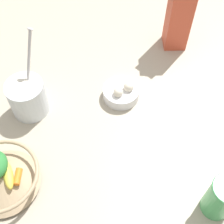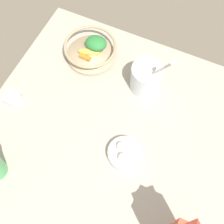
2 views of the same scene
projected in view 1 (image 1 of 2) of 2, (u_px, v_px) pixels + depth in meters
The scene contains 7 objects.
ground_plane at pixel (132, 104), 1.00m from camera, with size 6.00×6.00×0.00m, color #665B4C.
countertop at pixel (132, 100), 0.98m from camera, with size 1.02×1.02×0.04m.
fruit_bowl at pixel (1, 177), 0.77m from camera, with size 0.19×0.19×0.09m.
milk_carton at pixel (181, 9), 0.98m from camera, with size 0.07×0.07×0.29m.
yogurt_tub at pixel (27, 96), 0.89m from camera, with size 0.11×0.14×0.24m.
drinking_cup at pixel (222, 198), 0.71m from camera, with size 0.07×0.07×0.13m.
garlic_bowl at pixel (121, 91), 0.95m from camera, with size 0.11×0.11×0.06m.
Camera 1 is at (-0.08, -0.59, 0.81)m, focal length 50.00 mm.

